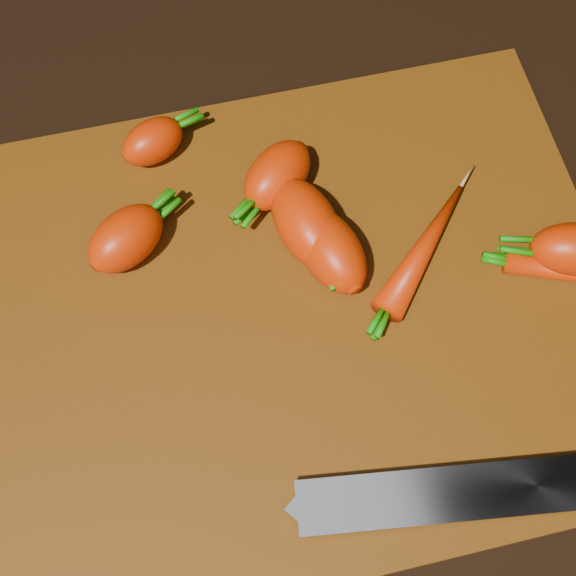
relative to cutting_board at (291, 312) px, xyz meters
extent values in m
cube|color=black|center=(0.00, 0.00, -0.01)|extent=(2.00, 2.00, 0.01)
cube|color=#84450D|center=(0.00, 0.00, 0.00)|extent=(0.50, 0.40, 0.01)
ellipsoid|color=red|center=(-0.11, 0.08, 0.03)|extent=(0.08, 0.07, 0.04)
ellipsoid|color=red|center=(0.03, 0.06, 0.03)|extent=(0.06, 0.09, 0.05)
ellipsoid|color=red|center=(0.04, 0.03, 0.03)|extent=(0.06, 0.09, 0.04)
ellipsoid|color=red|center=(0.01, 0.11, 0.03)|extent=(0.08, 0.08, 0.04)
ellipsoid|color=red|center=(-0.08, 0.16, 0.02)|extent=(0.06, 0.05, 0.04)
ellipsoid|color=red|center=(0.22, -0.01, 0.03)|extent=(0.08, 0.06, 0.04)
ellipsoid|color=red|center=(0.11, 0.02, 0.02)|extent=(0.11, 0.11, 0.03)
cube|color=gray|center=(-0.03, -0.15, 0.01)|extent=(0.21, 0.07, 0.00)
cube|color=gray|center=(0.08, -0.16, 0.01)|extent=(0.02, 0.03, 0.02)
cube|color=black|center=(0.14, -0.17, 0.01)|extent=(0.12, 0.04, 0.02)
cylinder|color=#B2B2B7|center=(0.13, -0.17, 0.02)|extent=(0.01, 0.01, 0.00)
camera|label=1|loc=(-0.05, -0.23, 0.57)|focal=50.00mm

